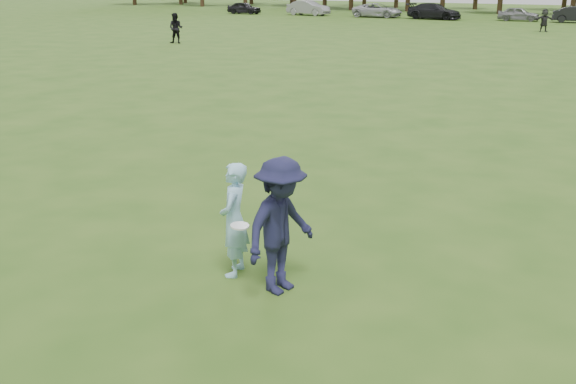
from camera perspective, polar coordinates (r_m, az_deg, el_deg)
name	(u,v)px	position (r m, az deg, el deg)	size (l,w,h in m)	color
ground	(250,270)	(10.41, -3.28, -6.61)	(200.00, 200.00, 0.00)	#2A4C15
thrower	(234,220)	(9.98, -4.59, -2.35)	(0.63, 0.42, 1.74)	#96CDE8
defender	(281,226)	(9.38, -0.63, -2.89)	(1.27, 0.73, 1.97)	#191A37
player_far_a	(176,28)	(45.33, -9.47, 13.51)	(0.94, 0.73, 1.93)	black
player_far_d	(544,20)	(57.50, 20.88, 13.42)	(1.62, 0.52, 1.75)	#242424
car_a	(244,8)	(78.74, -3.73, 15.29)	(1.55, 3.85, 1.31)	black
car_b	(308,8)	(75.85, 1.74, 15.31)	(1.66, 4.76, 1.57)	gray
car_c	(378,10)	(72.76, 7.59, 15.00)	(2.37, 5.13, 1.43)	#ADAEB2
car_d	(434,11)	(70.53, 12.28, 14.72)	(2.18, 5.37, 1.56)	black
car_e	(519,14)	(70.20, 18.94, 14.07)	(1.55, 3.84, 1.31)	slate
disc_in_play	(240,226)	(9.56, -4.10, -2.88)	(0.31, 0.31, 0.05)	white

